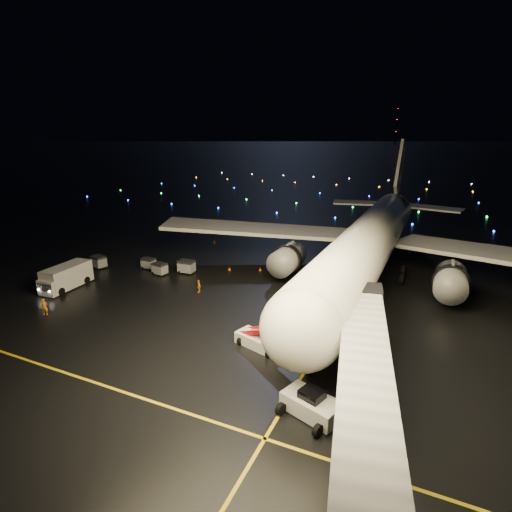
% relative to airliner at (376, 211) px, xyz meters
% --- Properties ---
extents(ground, '(2000.00, 2000.00, 0.00)m').
position_rel_airliner_xyz_m(ground, '(-12.94, 274.23, -9.02)').
color(ground, black).
rests_on(ground, ground).
extents(lane_centre, '(0.25, 80.00, 0.02)m').
position_rel_airliner_xyz_m(lane_centre, '(-0.94, -10.77, -9.01)').
color(lane_centre, gold).
rests_on(lane_centre, ground).
extents(lane_cross, '(60.00, 0.25, 0.02)m').
position_rel_airliner_xyz_m(lane_cross, '(-17.94, -35.77, -9.01)').
color(lane_cross, gold).
rests_on(lane_cross, ground).
extents(airliner, '(64.42, 61.28, 18.04)m').
position_rel_airliner_xyz_m(airliner, '(0.00, 0.00, 0.00)').
color(airliner, white).
rests_on(airliner, ground).
extents(pushback_tug, '(4.62, 3.39, 1.97)m').
position_rel_airliner_xyz_m(pushback_tug, '(1.10, -32.20, -8.04)').
color(pushback_tug, silver).
rests_on(pushback_tug, ground).
extents(belt_loader, '(7.43, 3.93, 3.48)m').
position_rel_airliner_xyz_m(belt_loader, '(-5.97, -25.13, -7.28)').
color(belt_loader, silver).
rests_on(belt_loader, ground).
extents(service_truck, '(3.10, 8.28, 3.00)m').
position_rel_airliner_xyz_m(service_truck, '(-34.75, -21.63, -7.52)').
color(service_truck, silver).
rests_on(service_truck, ground).
extents(crew_a, '(0.81, 0.71, 1.87)m').
position_rel_airliner_xyz_m(crew_a, '(-30.33, -28.60, -8.09)').
color(crew_a, orange).
rests_on(crew_a, ground).
extents(crew_c, '(0.67, 1.03, 1.64)m').
position_rel_airliner_xyz_m(crew_c, '(-18.40, -16.05, -8.20)').
color(crew_c, orange).
rests_on(crew_c, ground).
extents(safety_cone_0, '(0.52, 0.52, 0.51)m').
position_rel_airliner_xyz_m(safety_cone_0, '(-14.75, -5.41, -8.77)').
color(safety_cone_0, '#FF6404').
rests_on(safety_cone_0, ground).
extents(safety_cone_1, '(0.50, 0.50, 0.52)m').
position_rel_airliner_xyz_m(safety_cone_1, '(-12.04, 0.44, -8.76)').
color(safety_cone_1, '#FF6404').
rests_on(safety_cone_1, ground).
extents(safety_cone_2, '(0.55, 0.55, 0.49)m').
position_rel_airliner_xyz_m(safety_cone_2, '(-18.93, -7.03, -8.78)').
color(safety_cone_2, '#FF6404').
rests_on(safety_cone_2, ground).
extents(safety_cone_3, '(0.59, 0.59, 0.51)m').
position_rel_airliner_xyz_m(safety_cone_3, '(-28.62, 5.25, -8.77)').
color(safety_cone_3, '#FF6404').
rests_on(safety_cone_3, ground).
extents(radio_mast, '(1.80, 1.80, 64.00)m').
position_rel_airliner_xyz_m(radio_mast, '(-72.94, 714.23, 22.98)').
color(radio_mast, black).
rests_on(radio_mast, ground).
extents(taxiway_lights, '(164.00, 92.00, 0.36)m').
position_rel_airliner_xyz_m(taxiway_lights, '(-12.94, 80.23, -8.84)').
color(taxiway_lights, black).
rests_on(taxiway_lights, ground).
extents(baggage_cart_0, '(2.27, 1.66, 1.85)m').
position_rel_airliner_xyz_m(baggage_cart_0, '(-23.96, -10.56, -8.10)').
color(baggage_cart_0, gray).
rests_on(baggage_cart_0, ground).
extents(baggage_cart_1, '(1.85, 1.30, 1.57)m').
position_rel_airliner_xyz_m(baggage_cart_1, '(-30.18, -11.25, -8.24)').
color(baggage_cart_1, gray).
rests_on(baggage_cart_1, ground).
extents(baggage_cart_2, '(2.13, 1.64, 1.66)m').
position_rel_airliner_xyz_m(baggage_cart_2, '(-27.06, -12.64, -8.19)').
color(baggage_cart_2, gray).
rests_on(baggage_cart_2, ground).
extents(baggage_cart_3, '(2.42, 1.95, 1.80)m').
position_rel_airliner_xyz_m(baggage_cart_3, '(-37.14, -14.00, -8.12)').
color(baggage_cart_3, gray).
rests_on(baggage_cart_3, ground).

